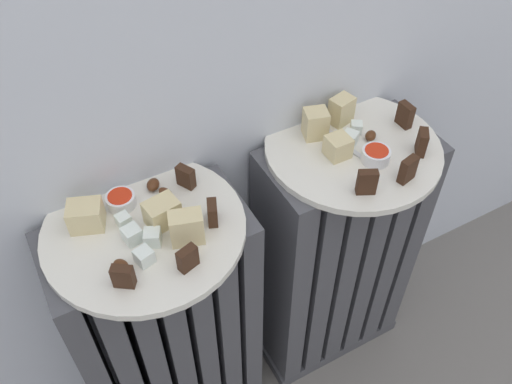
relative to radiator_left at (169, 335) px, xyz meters
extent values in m
cube|color=#47474C|center=(-0.14, 0.00, 0.02)|extent=(0.03, 0.16, 0.56)
cube|color=#47474C|center=(-0.09, 0.00, 0.02)|extent=(0.03, 0.16, 0.56)
cube|color=#47474C|center=(-0.05, 0.00, 0.02)|extent=(0.03, 0.16, 0.56)
cube|color=#47474C|center=(0.00, 0.00, 0.02)|extent=(0.03, 0.16, 0.56)
cube|color=#47474C|center=(0.05, 0.00, 0.02)|extent=(0.03, 0.16, 0.56)
cube|color=#47474C|center=(0.09, 0.00, 0.02)|extent=(0.03, 0.16, 0.56)
cube|color=#47474C|center=(0.14, 0.00, 0.02)|extent=(0.03, 0.16, 0.56)
cube|color=#47474C|center=(0.37, 0.00, -0.28)|extent=(0.32, 0.16, 0.03)
cube|color=#47474C|center=(0.23, 0.00, 0.02)|extent=(0.04, 0.16, 0.56)
cube|color=#47474C|center=(0.29, 0.00, 0.02)|extent=(0.04, 0.16, 0.56)
cube|color=#47474C|center=(0.34, 0.00, 0.02)|extent=(0.04, 0.16, 0.56)
cube|color=#47474C|center=(0.40, 0.00, 0.02)|extent=(0.04, 0.16, 0.56)
cube|color=#47474C|center=(0.45, 0.00, 0.02)|extent=(0.04, 0.16, 0.56)
cube|color=#47474C|center=(0.50, 0.00, 0.02)|extent=(0.04, 0.16, 0.56)
cylinder|color=silver|center=(0.00, 0.00, 0.31)|extent=(0.30, 0.30, 0.01)
cylinder|color=silver|center=(0.37, 0.00, 0.31)|extent=(0.30, 0.30, 0.01)
cube|color=#382114|center=(-0.06, -0.08, 0.33)|extent=(0.03, 0.03, 0.04)
cube|color=#382114|center=(0.03, -0.10, 0.33)|extent=(0.03, 0.02, 0.04)
cube|color=#382114|center=(0.09, -0.04, 0.33)|extent=(0.02, 0.03, 0.04)
cube|color=#382114|center=(0.09, 0.05, 0.33)|extent=(0.03, 0.03, 0.04)
cube|color=beige|center=(0.05, -0.05, 0.34)|extent=(0.05, 0.04, 0.05)
cube|color=beige|center=(0.03, -0.01, 0.33)|extent=(0.05, 0.04, 0.04)
cube|color=beige|center=(-0.07, 0.04, 0.33)|extent=(0.06, 0.05, 0.04)
cube|color=white|center=(-0.02, 0.02, 0.32)|extent=(0.02, 0.02, 0.02)
cube|color=white|center=(-0.02, -0.02, 0.33)|extent=(0.03, 0.03, 0.02)
cube|color=white|center=(0.00, -0.03, 0.32)|extent=(0.03, 0.03, 0.02)
cube|color=white|center=(-0.02, -0.06, 0.32)|extent=(0.03, 0.03, 0.02)
ellipsoid|color=#4C2814|center=(0.04, 0.07, 0.32)|extent=(0.03, 0.03, 0.02)
ellipsoid|color=#4C2814|center=(0.05, 0.04, 0.32)|extent=(0.02, 0.03, 0.02)
ellipsoid|color=#4C2814|center=(-0.05, -0.06, 0.32)|extent=(0.03, 0.03, 0.01)
cylinder|color=white|center=(-0.01, 0.06, 0.32)|extent=(0.04, 0.04, 0.02)
cylinder|color=red|center=(-0.01, 0.06, 0.33)|extent=(0.04, 0.04, 0.01)
cube|color=#382114|center=(0.32, -0.10, 0.33)|extent=(0.03, 0.03, 0.04)
cube|color=#382114|center=(0.39, -0.10, 0.33)|extent=(0.03, 0.02, 0.04)
cube|color=#382114|center=(0.45, -0.07, 0.33)|extent=(0.03, 0.03, 0.04)
cube|color=#382114|center=(0.48, 0.00, 0.33)|extent=(0.01, 0.03, 0.04)
cube|color=beige|center=(0.33, 0.05, 0.34)|extent=(0.05, 0.04, 0.05)
cube|color=beige|center=(0.38, 0.06, 0.34)|extent=(0.04, 0.04, 0.05)
cube|color=beige|center=(0.33, -0.01, 0.33)|extent=(0.04, 0.04, 0.04)
cube|color=white|center=(0.39, 0.03, 0.32)|extent=(0.03, 0.03, 0.02)
cube|color=white|center=(0.37, 0.01, 0.32)|extent=(0.03, 0.03, 0.02)
ellipsoid|color=#4C2814|center=(0.40, 0.00, 0.32)|extent=(0.03, 0.03, 0.02)
ellipsoid|color=#4C2814|center=(0.35, 0.09, 0.32)|extent=(0.03, 0.03, 0.02)
cylinder|color=white|center=(0.38, -0.05, 0.32)|extent=(0.05, 0.05, 0.02)
cylinder|color=red|center=(0.38, -0.05, 0.33)|extent=(0.04, 0.04, 0.01)
cube|color=silver|center=(0.36, -0.01, 0.31)|extent=(0.02, 0.06, 0.00)
cube|color=silver|center=(0.35, 0.04, 0.31)|extent=(0.02, 0.03, 0.00)
camera|label=1|loc=(-0.10, -0.52, 0.92)|focal=38.38mm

